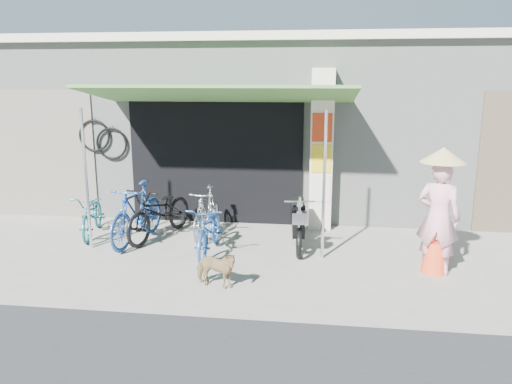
# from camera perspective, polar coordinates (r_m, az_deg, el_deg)

# --- Properties ---
(ground) EXTENTS (80.00, 80.00, 0.00)m
(ground) POSITION_cam_1_polar(r_m,az_deg,el_deg) (7.49, 0.54, -9.23)
(ground) COLOR gray
(ground) RESTS_ON ground
(bicycle_shop) EXTENTS (12.30, 5.30, 3.66)m
(bicycle_shop) POSITION_cam_1_polar(r_m,az_deg,el_deg) (12.06, 3.46, 8.17)
(bicycle_shop) COLOR gray
(bicycle_shop) RESTS_ON ground
(shop_pillar) EXTENTS (0.42, 0.44, 3.00)m
(shop_pillar) POSITION_cam_1_polar(r_m,az_deg,el_deg) (9.43, 7.50, 4.71)
(shop_pillar) COLOR beige
(shop_pillar) RESTS_ON ground
(awning) EXTENTS (4.60, 1.88, 2.72)m
(awning) POSITION_cam_1_polar(r_m,az_deg,el_deg) (8.70, -4.15, 10.83)
(awning) COLOR #3F6D31
(awning) RESTS_ON ground
(neighbour_left) EXTENTS (2.60, 0.06, 2.60)m
(neighbour_left) POSITION_cam_1_polar(r_m,az_deg,el_deg) (11.23, -23.99, 3.99)
(neighbour_left) COLOR #6B665B
(neighbour_left) RESTS_ON ground
(bike_teal) EXTENTS (0.86, 1.58, 0.79)m
(bike_teal) POSITION_cam_1_polar(r_m,az_deg,el_deg) (9.59, -18.19, -2.44)
(bike_teal) COLOR #165F67
(bike_teal) RESTS_ON ground
(bike_blue) EXTENTS (0.76, 1.82, 1.06)m
(bike_blue) POSITION_cam_1_polar(r_m,az_deg,el_deg) (8.92, -13.44, -2.36)
(bike_blue) COLOR #214C99
(bike_blue) RESTS_ON ground
(bike_black) EXTENTS (1.16, 1.94, 0.96)m
(bike_black) POSITION_cam_1_polar(r_m,az_deg,el_deg) (9.11, -10.89, -2.23)
(bike_black) COLOR black
(bike_black) RESTS_ON ground
(bike_silver) EXTENTS (0.54, 1.55, 0.92)m
(bike_silver) POSITION_cam_1_polar(r_m,az_deg,el_deg) (9.05, -5.67, -2.31)
(bike_silver) COLOR #B3B4B8
(bike_silver) RESTS_ON ground
(bike_navy) EXTENTS (0.59, 1.62, 0.85)m
(bike_navy) POSITION_cam_1_polar(r_m,az_deg,el_deg) (8.18, -5.29, -4.21)
(bike_navy) COLOR #22559F
(bike_navy) RESTS_ON ground
(street_dog) EXTENTS (0.69, 0.43, 0.54)m
(street_dog) POSITION_cam_1_polar(r_m,az_deg,el_deg) (6.92, -4.64, -8.78)
(street_dog) COLOR tan
(street_dog) RESTS_ON ground
(moped) EXTENTS (0.48, 1.67, 0.94)m
(moped) POSITION_cam_1_polar(r_m,az_deg,el_deg) (8.58, 4.81, -3.35)
(moped) COLOR black
(moped) RESTS_ON ground
(nun) EXTENTS (0.72, 0.64, 1.87)m
(nun) POSITION_cam_1_polar(r_m,az_deg,el_deg) (7.70, 20.14, -2.22)
(nun) COLOR pink
(nun) RESTS_ON ground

